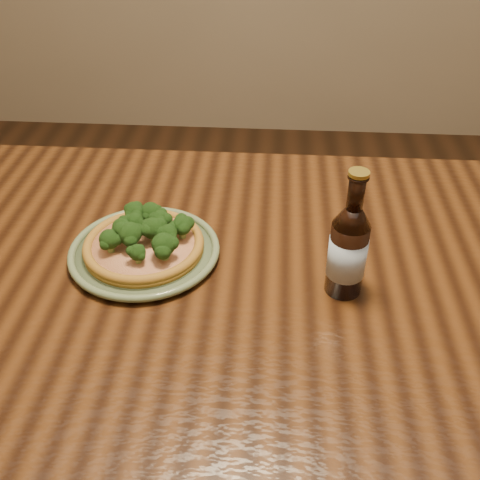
# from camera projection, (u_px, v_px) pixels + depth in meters

# --- Properties ---
(table) EXTENTS (1.60, 0.90, 0.75)m
(table) POSITION_uv_depth(u_px,v_px,m) (317.00, 316.00, 1.04)
(table) COLOR #40220D
(table) RESTS_ON ground
(plate) EXTENTS (0.28, 0.28, 0.02)m
(plate) POSITION_uv_depth(u_px,v_px,m) (145.00, 251.00, 1.03)
(plate) COLOR #5F6F4D
(plate) RESTS_ON table
(pizza) EXTENTS (0.22, 0.22, 0.07)m
(pizza) POSITION_uv_depth(u_px,v_px,m) (144.00, 241.00, 1.01)
(pizza) COLOR olive
(pizza) RESTS_ON plate
(beer_bottle) EXTENTS (0.06, 0.06, 0.23)m
(beer_bottle) POSITION_uv_depth(u_px,v_px,m) (348.00, 249.00, 0.91)
(beer_bottle) COLOR black
(beer_bottle) RESTS_ON table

